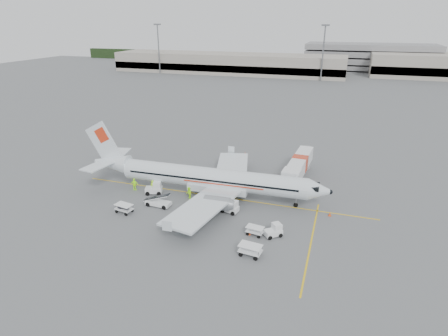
{
  "coord_description": "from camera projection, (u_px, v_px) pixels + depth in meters",
  "views": [
    {
      "loc": [
        15.89,
        -46.75,
        24.27
      ],
      "look_at": [
        0.0,
        2.0,
        3.8
      ],
      "focal_mm": 30.0,
      "sensor_mm": 36.0,
      "label": 1
    }
  ],
  "objects": [
    {
      "name": "crew_a",
      "position": [
        153.0,
        186.0,
        56.1
      ],
      "size": [
        0.73,
        0.54,
        1.84
      ],
      "primitive_type": "imported",
      "rotation": [
        0.0,
        0.0,
        0.16
      ],
      "color": "#B2FF11",
      "rests_on": "ground"
    },
    {
      "name": "stripe_cross",
      "position": [
        311.0,
        242.0,
        43.76
      ],
      "size": [
        0.2,
        20.0,
        0.01
      ],
      "primitive_type": "cube",
      "color": "yellow",
      "rests_on": "ground"
    },
    {
      "name": "aircraft",
      "position": [
        212.0,
        165.0,
        53.21
      ],
      "size": [
        36.56,
        29.06,
        9.86
      ],
      "primitive_type": null,
      "rotation": [
        0.0,
        0.0,
        0.03
      ],
      "color": "silver",
      "rests_on": "ground"
    },
    {
      "name": "belt_loader",
      "position": [
        158.0,
        198.0,
        51.75
      ],
      "size": [
        4.8,
        2.01,
        2.55
      ],
      "primitive_type": null,
      "rotation": [
        0.0,
        0.0,
        -0.05
      ],
      "color": "white",
      "rests_on": "ground"
    },
    {
      "name": "mast_center",
      "position": [
        323.0,
        54.0,
        153.54
      ],
      "size": [
        3.2,
        1.2,
        22.0
      ],
      "primitive_type": null,
      "color": "slate",
      "rests_on": "ground"
    },
    {
      "name": "stripe_lead",
      "position": [
        220.0,
        197.0,
        54.85
      ],
      "size": [
        44.0,
        0.2,
        0.01
      ],
      "primitive_type": "cube",
      "color": "yellow",
      "rests_on": "ground"
    },
    {
      "name": "tug_mid",
      "position": [
        230.0,
        206.0,
        50.19
      ],
      "size": [
        2.47,
        1.68,
        1.76
      ],
      "primitive_type": null,
      "rotation": [
        0.0,
        0.0,
        -0.18
      ],
      "color": "white",
      "rests_on": "ground"
    },
    {
      "name": "terminal_west",
      "position": [
        227.0,
        63.0,
        179.49
      ],
      "size": [
        110.0,
        22.0,
        9.0
      ],
      "primitive_type": null,
      "color": "gray",
      "rests_on": "ground"
    },
    {
      "name": "tug_aft",
      "position": [
        154.0,
        188.0,
        55.53
      ],
      "size": [
        2.77,
        2.11,
        1.89
      ],
      "primitive_type": null,
      "rotation": [
        0.0,
        0.0,
        0.33
      ],
      "color": "white",
      "rests_on": "ground"
    },
    {
      "name": "crew_c",
      "position": [
        189.0,
        211.0,
        48.92
      ],
      "size": [
        1.0,
        1.29,
        1.76
      ],
      "primitive_type": "imported",
      "rotation": [
        0.0,
        0.0,
        1.92
      ],
      "color": "#B2FF11",
      "rests_on": "ground"
    },
    {
      "name": "treeline",
      "position": [
        320.0,
        60.0,
        208.27
      ],
      "size": [
        300.0,
        3.0,
        6.0
      ],
      "primitive_type": null,
      "color": "black",
      "rests_on": "ground"
    },
    {
      "name": "cone_port",
      "position": [
        245.0,
        154.0,
        71.47
      ],
      "size": [
        0.42,
        0.42,
        0.68
      ],
      "primitive_type": "cone",
      "color": "#E44613",
      "rests_on": "ground"
    },
    {
      "name": "cart_empty_a",
      "position": [
        255.0,
        231.0,
        45.02
      ],
      "size": [
        2.24,
        1.52,
        1.09
      ],
      "primitive_type": null,
      "rotation": [
        0.0,
        0.0,
        -0.15
      ],
      "color": "white",
      "rests_on": "ground"
    },
    {
      "name": "cone_nose",
      "position": [
        330.0,
        214.0,
        49.44
      ],
      "size": [
        0.38,
        0.38,
        0.62
      ],
      "primitive_type": "cone",
      "color": "#E44613",
      "rests_on": "ground"
    },
    {
      "name": "tug_fore",
      "position": [
        273.0,
        230.0,
        44.64
      ],
      "size": [
        2.38,
        2.26,
        1.62
      ],
      "primitive_type": null,
      "rotation": [
        0.0,
        0.0,
        0.69
      ],
      "color": "white",
      "rests_on": "ground"
    },
    {
      "name": "parking_garage",
      "position": [
        370.0,
        56.0,
        186.35
      ],
      "size": [
        62.0,
        24.0,
        14.0
      ],
      "primitive_type": null,
      "color": "slate",
      "rests_on": "ground"
    },
    {
      "name": "cart_loaded_a",
      "position": [
        194.0,
        217.0,
        48.01
      ],
      "size": [
        2.63,
        2.04,
        1.21
      ],
      "primitive_type": null,
      "rotation": [
        0.0,
        0.0,
        -0.33
      ],
      "color": "white",
      "rests_on": "ground"
    },
    {
      "name": "ground",
      "position": [
        220.0,
        197.0,
        54.86
      ],
      "size": [
        360.0,
        360.0,
        0.0
      ],
      "primitive_type": "plane",
      "color": "#56595B"
    },
    {
      "name": "crew_d",
      "position": [
        135.0,
        184.0,
        56.63
      ],
      "size": [
        1.17,
        0.62,
        1.91
      ],
      "primitive_type": "imported",
      "rotation": [
        0.0,
        0.0,
        3.29
      ],
      "color": "#B2FF11",
      "rests_on": "ground"
    },
    {
      "name": "jet_bridge",
      "position": [
        299.0,
        168.0,
        59.82
      ],
      "size": [
        3.98,
        15.6,
        4.05
      ],
      "primitive_type": null,
      "rotation": [
        0.0,
        0.0,
        -0.07
      ],
      "color": "white",
      "rests_on": "ground"
    },
    {
      "name": "mast_west",
      "position": [
        159.0,
        49.0,
        175.11
      ],
      "size": [
        3.2,
        1.2,
        22.0
      ],
      "primitive_type": null,
      "color": "slate",
      "rests_on": "ground"
    },
    {
      "name": "cart_empty_b",
      "position": [
        250.0,
        250.0,
        41.04
      ],
      "size": [
        2.68,
        1.78,
        1.31
      ],
      "primitive_type": null,
      "rotation": [
        0.0,
        0.0,
        -0.12
      ],
      "color": "white",
      "rests_on": "ground"
    },
    {
      "name": "cart_loaded_b",
      "position": [
        124.0,
        208.0,
        50.18
      ],
      "size": [
        2.57,
        1.8,
        1.23
      ],
      "primitive_type": null,
      "rotation": [
        0.0,
        0.0,
        -0.18
      ],
      "color": "white",
      "rests_on": "ground"
    },
    {
      "name": "cone_stbd",
      "position": [
        249.0,
        233.0,
        45.11
      ],
      "size": [
        0.33,
        0.33,
        0.54
      ],
      "primitive_type": "cone",
      "color": "#E44613",
      "rests_on": "ground"
    },
    {
      "name": "crew_b",
      "position": [
        189.0,
        193.0,
        53.91
      ],
      "size": [
        1.01,
        1.09,
        1.81
      ],
      "primitive_type": "imported",
      "rotation": [
        0.0,
        0.0,
        -1.1
      ],
      "color": "#B2FF11",
      "rests_on": "ground"
    }
  ]
}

